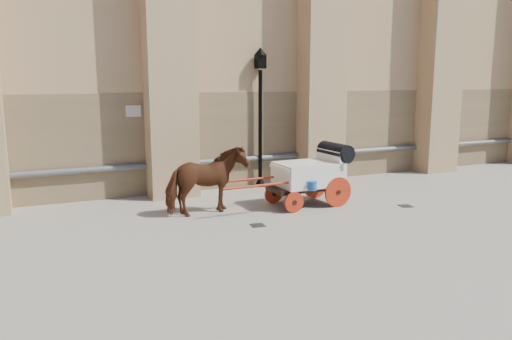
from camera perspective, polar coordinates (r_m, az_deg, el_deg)
name	(u,v)px	position (r m, az deg, el deg)	size (l,w,h in m)	color
ground	(254,224)	(11.96, -0.25, -6.14)	(90.00, 90.00, 0.00)	gray
horse	(206,181)	(12.62, -5.70, -1.28)	(0.93, 2.04, 1.73)	#5A2A12
carriage	(313,172)	(13.68, 6.48, -0.25)	(3.82, 1.38, 1.66)	black
street_lamp	(260,114)	(15.75, 0.49, 6.47)	(0.41, 0.41, 4.36)	black
drain_grate_near	(258,225)	(11.80, 0.18, -6.34)	(0.32, 0.32, 0.01)	black
drain_grate_far	(405,206)	(14.14, 16.71, -3.96)	(0.32, 0.32, 0.01)	black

